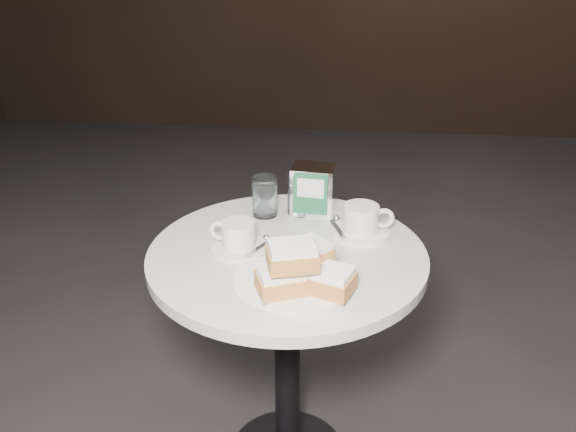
# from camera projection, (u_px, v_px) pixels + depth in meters

# --- Properties ---
(cafe_table) EXTENTS (0.70, 0.70, 0.74)m
(cafe_table) POSITION_uv_depth(u_px,v_px,m) (287.00, 315.00, 1.49)
(cafe_table) COLOR black
(cafe_table) RESTS_ON ground
(sugar_spill) EXTENTS (0.26, 0.26, 0.00)m
(sugar_spill) POSITION_uv_depth(u_px,v_px,m) (287.00, 281.00, 1.28)
(sugar_spill) COLOR white
(sugar_spill) RESTS_ON cafe_table
(beignet_plate) EXTENTS (0.23, 0.22, 0.13)m
(beignet_plate) POSITION_uv_depth(u_px,v_px,m) (302.00, 273.00, 1.21)
(beignet_plate) COLOR silver
(beignet_plate) RESTS_ON cafe_table
(coffee_cup_left) EXTENTS (0.17, 0.17, 0.07)m
(coffee_cup_left) POSITION_uv_depth(u_px,v_px,m) (238.00, 237.00, 1.40)
(coffee_cup_left) COLOR silver
(coffee_cup_left) RESTS_ON cafe_table
(coffee_cup_right) EXTENTS (0.17, 0.17, 0.08)m
(coffee_cup_right) POSITION_uv_depth(u_px,v_px,m) (361.00, 222.00, 1.47)
(coffee_cup_right) COLOR white
(coffee_cup_right) RESTS_ON cafe_table
(water_glass_left) EXTENTS (0.09, 0.09, 0.11)m
(water_glass_left) POSITION_uv_depth(u_px,v_px,m) (265.00, 197.00, 1.57)
(water_glass_left) COLOR silver
(water_glass_left) RESTS_ON cafe_table
(water_glass_right) EXTENTS (0.09, 0.09, 0.12)m
(water_glass_right) POSITION_uv_depth(u_px,v_px,m) (301.00, 193.00, 1.58)
(water_glass_right) COLOR white
(water_glass_right) RESTS_ON cafe_table
(napkin_dispenser) EXTENTS (0.12, 0.11, 0.14)m
(napkin_dispenser) POSITION_uv_depth(u_px,v_px,m) (313.00, 189.00, 1.58)
(napkin_dispenser) COLOR white
(napkin_dispenser) RESTS_ON cafe_table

